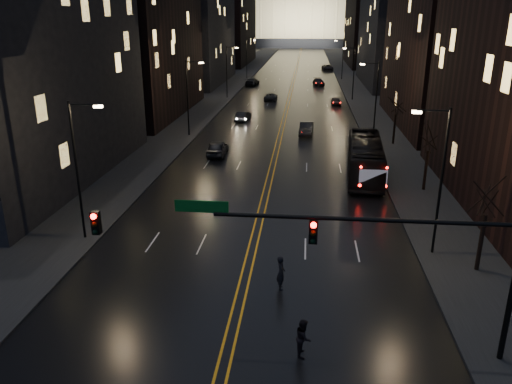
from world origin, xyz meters
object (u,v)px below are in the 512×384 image
(oncoming_car_b, at_px, (243,116))
(pedestrian_a, at_px, (281,273))
(receding_car_a, at_px, (306,129))
(traffic_signal, at_px, (373,245))
(oncoming_car_a, at_px, (217,148))
(pedestrian_b, at_px, (303,337))
(bus, at_px, (365,158))

(oncoming_car_b, relative_size, pedestrian_a, 2.18)
(receding_car_a, bearing_deg, traffic_signal, -83.64)
(oncoming_car_a, xyz_separation_m, pedestrian_b, (9.29, -31.87, 0.05))
(bus, relative_size, pedestrian_a, 6.47)
(bus, bearing_deg, oncoming_car_b, 124.50)
(oncoming_car_a, relative_size, pedestrian_a, 2.49)
(oncoming_car_b, height_order, pedestrian_b, pedestrian_b)
(oncoming_car_b, xyz_separation_m, receding_car_a, (8.81, -7.75, 0.08))
(traffic_signal, distance_m, pedestrian_b, 5.02)
(traffic_signal, xyz_separation_m, oncoming_car_a, (-11.93, 31.50, -4.30))
(receding_car_a, height_order, pedestrian_a, pedestrian_a)
(receding_car_a, bearing_deg, oncoming_car_a, -128.00)
(oncoming_car_a, bearing_deg, pedestrian_a, 105.43)
(bus, height_order, pedestrian_b, bus)
(traffic_signal, xyz_separation_m, bus, (2.59, 25.72, -3.39))
(pedestrian_a, bearing_deg, oncoming_car_b, -2.49)
(pedestrian_a, bearing_deg, bus, -29.52)
(oncoming_car_b, height_order, receding_car_a, receding_car_a)
(oncoming_car_b, bearing_deg, bus, 126.91)
(receding_car_a, bearing_deg, pedestrian_b, -87.22)
(receding_car_a, bearing_deg, pedestrian_a, -89.11)
(receding_car_a, height_order, pedestrian_b, pedestrian_b)
(oncoming_car_a, distance_m, pedestrian_a, 27.69)
(oncoming_car_a, height_order, pedestrian_a, pedestrian_a)
(bus, xyz_separation_m, oncoming_car_a, (-14.53, 5.77, -0.91))
(oncoming_car_b, bearing_deg, pedestrian_b, 106.68)
(traffic_signal, distance_m, oncoming_car_b, 51.47)
(pedestrian_a, bearing_deg, pedestrian_b, -179.19)
(traffic_signal, xyz_separation_m, pedestrian_a, (-3.88, 5.00, -4.15))
(oncoming_car_b, height_order, pedestrian_a, pedestrian_a)
(traffic_signal, xyz_separation_m, pedestrian_b, (-2.64, -0.37, -4.25))
(bus, xyz_separation_m, oncoming_car_b, (-14.14, 24.24, -1.03))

